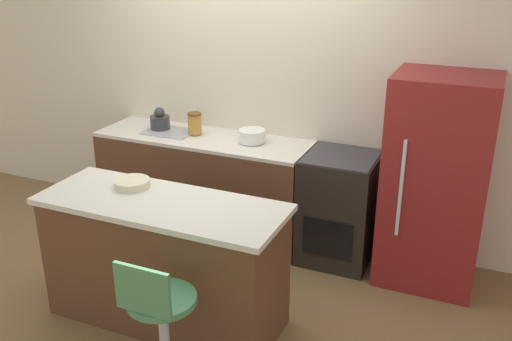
# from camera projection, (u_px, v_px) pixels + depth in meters

# --- Properties ---
(ground_plane) EXTENTS (14.00, 14.00, 0.00)m
(ground_plane) POSITION_uv_depth(u_px,v_px,m) (218.00, 250.00, 4.93)
(ground_plane) COLOR brown
(wall_back) EXTENTS (8.00, 0.06, 2.60)m
(wall_back) POSITION_uv_depth(u_px,v_px,m) (248.00, 87.00, 5.00)
(wall_back) COLOR beige
(wall_back) RESTS_ON ground_plane
(back_counter) EXTENTS (1.91, 0.59, 0.91)m
(back_counter) POSITION_uv_depth(u_px,v_px,m) (204.00, 184.00, 5.14)
(back_counter) COLOR brown
(back_counter) RESTS_ON ground_plane
(kitchen_island) EXTENTS (1.67, 0.64, 0.90)m
(kitchen_island) POSITION_uv_depth(u_px,v_px,m) (165.00, 261.00, 3.89)
(kitchen_island) COLOR brown
(kitchen_island) RESTS_ON ground_plane
(oven_range) EXTENTS (0.57, 0.60, 0.91)m
(oven_range) POSITION_uv_depth(u_px,v_px,m) (339.00, 208.00, 4.68)
(oven_range) COLOR black
(oven_range) RESTS_ON ground_plane
(refrigerator) EXTENTS (0.73, 0.65, 1.63)m
(refrigerator) POSITION_uv_depth(u_px,v_px,m) (436.00, 182.00, 4.26)
(refrigerator) COLOR maroon
(refrigerator) RESTS_ON ground_plane
(stool_chair) EXTENTS (0.40, 0.40, 0.90)m
(stool_chair) POSITION_uv_depth(u_px,v_px,m) (161.00, 325.00, 3.24)
(stool_chair) COLOR #B7B7BC
(stool_chair) RESTS_ON ground_plane
(kettle) EXTENTS (0.18, 0.18, 0.20)m
(kettle) POSITION_uv_depth(u_px,v_px,m) (160.00, 120.00, 5.14)
(kettle) COLOR #333338
(kettle) RESTS_ON back_counter
(mixing_bowl) EXTENTS (0.23, 0.23, 0.10)m
(mixing_bowl) POSITION_uv_depth(u_px,v_px,m) (252.00, 136.00, 4.81)
(mixing_bowl) COLOR white
(mixing_bowl) RESTS_ON back_counter
(canister_jar) EXTENTS (0.13, 0.13, 0.19)m
(canister_jar) POSITION_uv_depth(u_px,v_px,m) (195.00, 123.00, 5.00)
(canister_jar) COLOR #B77F33
(canister_jar) RESTS_ON back_counter
(fruit_bowl) EXTENTS (0.25, 0.25, 0.06)m
(fruit_bowl) POSITION_uv_depth(u_px,v_px,m) (132.00, 183.00, 3.94)
(fruit_bowl) COLOR beige
(fruit_bowl) RESTS_ON kitchen_island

